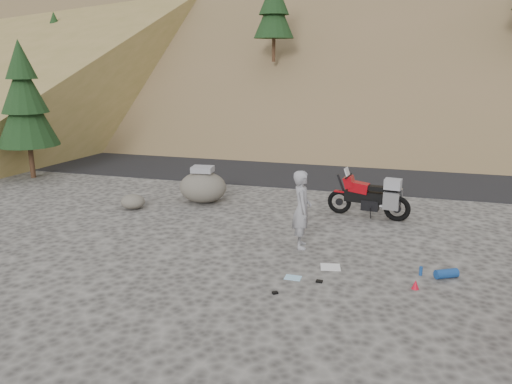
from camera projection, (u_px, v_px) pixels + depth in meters
The scene contains 14 objects.
ground at pixel (295, 249), 11.83m from camera, with size 140.00×140.00×0.00m, color #3C3A38.
road at pixel (339, 170), 20.19m from camera, with size 120.00×7.00×0.05m, color black.
conifer_verge at pixel (24, 100), 18.14m from camera, with size 2.20×2.20×5.04m.
motorcycle at pixel (372, 197), 14.00m from camera, with size 2.35×0.89×1.40m.
man at pixel (301, 247), 11.96m from camera, with size 0.68×0.45×1.87m, color #939297.
boulder at pixel (203, 187), 15.54m from camera, with size 1.63×1.43×1.14m.
small_rock at pixel (133, 202), 14.93m from camera, with size 0.83×0.77×0.43m.
gear_white_cloth at pixel (330, 267), 10.77m from camera, with size 0.42×0.37×0.01m, color white.
gear_blue_mat at pixel (446, 274), 10.23m from camera, with size 0.19×0.19×0.48m, color navy.
gear_bottle at pixel (421, 271), 10.36m from camera, with size 0.07×0.07×0.19m, color navy.
gear_funnel at pixel (415, 285), 9.75m from camera, with size 0.14×0.14×0.19m, color red.
gear_glove_a at pixel (319, 281), 10.05m from camera, with size 0.13×0.09×0.04m, color black.
gear_glove_b at pixel (275, 293), 9.57m from camera, with size 0.11×0.08×0.04m, color black.
gear_blue_cloth at pixel (293, 278), 10.25m from camera, with size 0.33×0.24×0.01m, color #9BCFEF.
Camera 1 is at (2.11, -10.91, 4.37)m, focal length 35.00 mm.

